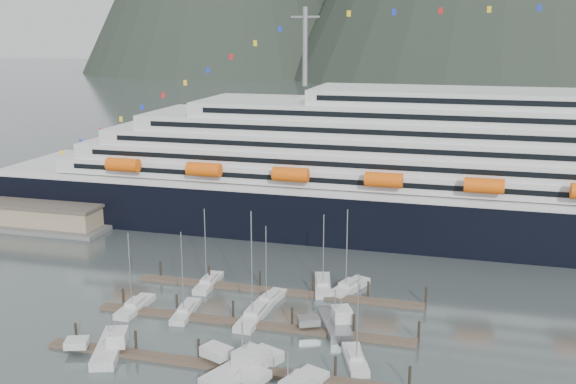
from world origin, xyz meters
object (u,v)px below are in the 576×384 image
cruise_ship (498,182)px  trawler_a (109,346)px  sailboat_g (323,286)px  sailboat_c (269,301)px  trawler_b (242,367)px  trawler_e (334,323)px  sailboat_h (355,360)px  sailboat_e (208,283)px  sailboat_b (186,312)px  sailboat_d (255,315)px  sailboat_f (349,288)px  sailboat_a (135,307)px  warehouse (22,210)px

cruise_ship → trawler_a: cruise_ship is taller
sailboat_g → sailboat_c: bearing=127.8°
trawler_b → trawler_e: bearing=-5.3°
cruise_ship → sailboat_c: (-34.80, -43.46, -11.63)m
sailboat_h → trawler_e: sailboat_h is taller
sailboat_e → sailboat_b: bearing=-177.8°
sailboat_e → sailboat_g: (18.75, 4.06, -0.00)m
sailboat_b → sailboat_e: 11.86m
sailboat_c → sailboat_d: 5.91m
sailboat_f → sailboat_h: 24.66m
sailboat_e → trawler_a: size_ratio=1.20×
sailboat_d → trawler_b: sailboat_d is taller
sailboat_a → trawler_e: (30.78, 1.48, 0.43)m
warehouse → sailboat_e: (55.26, -26.07, -1.83)m
sailboat_h → cruise_ship: bearing=-36.6°
sailboat_e → sailboat_h: sailboat_e is taller
warehouse → sailboat_e: 61.13m
cruise_ship → warehouse: cruise_ship is taller
sailboat_g → trawler_b: 31.01m
sailboat_b → sailboat_h: (27.29, -8.22, 0.00)m
sailboat_a → sailboat_g: size_ratio=0.97×
sailboat_c → trawler_e: (11.73, -6.37, 0.44)m
sailboat_d → trawler_a: size_ratio=1.49×
trawler_b → sailboat_e: bearing=52.2°
sailboat_f → warehouse: bearing=93.9°
sailboat_c → sailboat_g: sailboat_g is taller
sailboat_c → trawler_b: 22.57m
sailboat_c → sailboat_g: bearing=-30.9°
sailboat_b → trawler_b: sailboat_b is taller
sailboat_g → sailboat_h: size_ratio=1.05×
sailboat_a → sailboat_h: size_ratio=1.02×
cruise_ship → trawler_b: (-31.44, -65.77, -11.08)m
sailboat_d → sailboat_f: sailboat_d is taller
sailboat_b → sailboat_c: (10.85, 7.37, 0.00)m
sailboat_c → sailboat_a: bearing=120.1°
trawler_a → trawler_b: bearing=-112.0°
sailboat_f → trawler_a: size_ratio=1.25×
sailboat_a → sailboat_g: sailboat_g is taller
sailboat_a → trawler_a: 13.85m
cruise_ship → trawler_a: 82.94m
sailboat_e → trawler_b: size_ratio=1.12×
sailboat_h → trawler_a: (-32.22, -5.72, 0.41)m
sailboat_f → trawler_b: (-7.81, -30.82, 0.52)m
sailboat_b → sailboat_f: size_ratio=0.94×
warehouse → sailboat_f: (78.40, -22.01, -1.81)m
sailboat_a → cruise_ship: bearing=-46.3°
sailboat_a → trawler_e: bearing=-87.2°
sailboat_a → sailboat_f: (30.21, 16.36, 0.02)m
trawler_b → cruise_ship: bearing=-3.2°
sailboat_e → sailboat_h: (28.40, -20.03, -0.01)m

